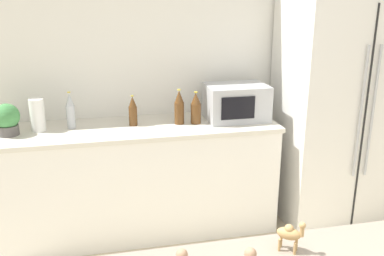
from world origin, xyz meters
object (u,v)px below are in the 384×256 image
Objects in this scene: refrigerator at (339,112)px; back_bottle_1 at (70,111)px; microwave at (236,102)px; back_bottle_3 at (179,107)px; camel_figurine at (290,233)px; potted_plant at (7,119)px; back_bottle_0 at (133,111)px; back_bottle_2 at (196,108)px; paper_towel_roll at (37,115)px.

back_bottle_1 is at bearing 176.78° from refrigerator.
refrigerator is at bearing -5.72° from microwave.
back_bottle_1 is at bearing 175.43° from back_bottle_3.
back_bottle_3 is 1.89m from camel_figurine.
potted_plant is 2.28m from camel_figurine.
back_bottle_1 reaches higher than back_bottle_3.
refrigerator is 6.54× the size of back_bottle_1.
microwave is 2.04× the size of back_bottle_0.
back_bottle_2 is (-1.21, 0.04, 0.09)m from refrigerator.
back_bottle_2 is 1.88m from camel_figurine.
potted_plant is 0.95× the size of paper_towel_roll.
back_bottle_1 is 0.82m from back_bottle_3.
back_bottle_2 is at bearing -6.15° from back_bottle_0.
potted_plant is at bearing -177.05° from back_bottle_0.
microwave reaches higher than camel_figurine.
microwave reaches higher than back_bottle_3.
paper_towel_roll is at bearing 177.58° from refrigerator.
camel_figurine is (0.40, -1.93, 0.04)m from back_bottle_0.
microwave reaches higher than back_bottle_0.
refrigerator is 2.39m from paper_towel_roll.
paper_towel_roll is 0.96× the size of back_bottle_2.
back_bottle_2 is at bearing -172.02° from microwave.
paper_towel_roll is (-2.39, 0.10, 0.09)m from refrigerator.
refrigerator is at bearing -2.42° from paper_towel_roll.
paper_towel_roll is 1.05m from back_bottle_3.
paper_towel_roll is 1.52m from microwave.
microwave is at bearing 3.80° from back_bottle_3.
paper_towel_roll is 1.92× the size of camel_figurine.
potted_plant is 0.21m from paper_towel_roll.
refrigerator is 3.82× the size of microwave.
back_bottle_0 reaches higher than potted_plant.
back_bottle_2 is 0.13m from back_bottle_3.
refrigerator is at bearing 54.79° from camel_figurine.
potted_plant is 1.25m from back_bottle_3.
back_bottle_3 is 2.17× the size of camel_figurine.
camel_figurine is at bearing -125.21° from refrigerator.
refrigerator is 7.26× the size of back_bottle_2.
back_bottle_3 is (0.35, -0.04, 0.02)m from back_bottle_0.
back_bottle_3 is at bearing -2.45° from paper_towel_roll.
microwave is 1.90× the size of back_bottle_2.
back_bottle_2 is at bearing -4.96° from back_bottle_1.
microwave reaches higher than back_bottle_2.
paper_towel_roll is at bearing 177.00° from back_bottle_2.
refrigerator reaches higher than back_bottle_0.
back_bottle_2 is (0.94, -0.08, -0.01)m from back_bottle_1.
microwave is 1.76× the size of back_bottle_3.
back_bottle_1 reaches higher than camel_figurine.
back_bottle_0 reaches higher than camel_figurine.
refrigerator is 1.22m from back_bottle_2.
back_bottle_0 is at bearing 2.95° from potted_plant.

